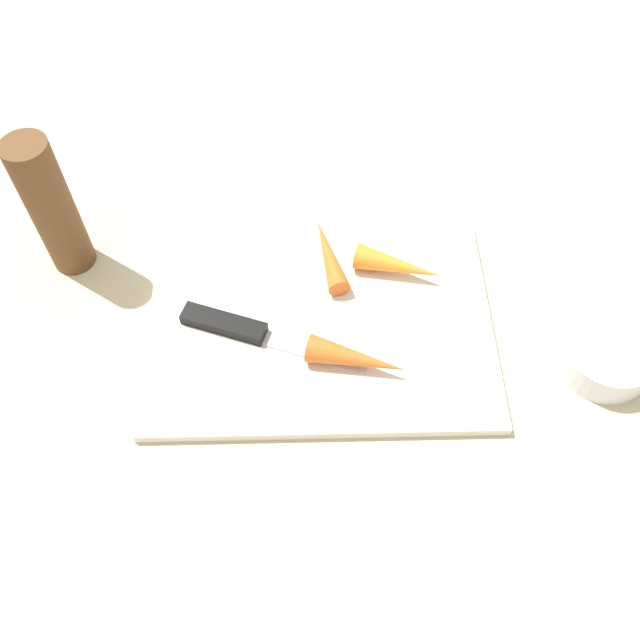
{
  "coord_description": "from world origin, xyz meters",
  "views": [
    {
      "loc": [
        -0.01,
        -0.4,
        0.61
      ],
      "look_at": [
        0.0,
        0.0,
        0.01
      ],
      "focal_mm": 38.81,
      "sensor_mm": 36.0,
      "label": 1
    }
  ],
  "objects_px": {
    "knife": "(236,327)",
    "pepper_grinder": "(52,208)",
    "small_bowl": "(606,355)",
    "carrot_shortest": "(398,266)",
    "carrot_longest": "(357,359)",
    "cutting_board": "(320,323)",
    "carrot_medium": "(328,254)"
  },
  "relations": [
    {
      "from": "carrot_longest",
      "to": "small_bowl",
      "type": "height_order",
      "value": "carrot_longest"
    },
    {
      "from": "pepper_grinder",
      "to": "small_bowl",
      "type": "bearing_deg",
      "value": -14.9
    },
    {
      "from": "carrot_longest",
      "to": "small_bowl",
      "type": "relative_size",
      "value": 1.04
    },
    {
      "from": "carrot_longest",
      "to": "pepper_grinder",
      "type": "distance_m",
      "value": 0.35
    },
    {
      "from": "carrot_longest",
      "to": "carrot_shortest",
      "type": "relative_size",
      "value": 1.04
    },
    {
      "from": "knife",
      "to": "carrot_shortest",
      "type": "bearing_deg",
      "value": 41.4
    },
    {
      "from": "carrot_longest",
      "to": "pepper_grinder",
      "type": "xyz_separation_m",
      "value": [
        -0.31,
        0.15,
        0.06
      ]
    },
    {
      "from": "cutting_board",
      "to": "knife",
      "type": "distance_m",
      "value": 0.09
    },
    {
      "from": "knife",
      "to": "carrot_longest",
      "type": "relative_size",
      "value": 1.97
    },
    {
      "from": "small_bowl",
      "to": "carrot_longest",
      "type": "bearing_deg",
      "value": -179.01
    },
    {
      "from": "carrot_longest",
      "to": "carrot_medium",
      "type": "distance_m",
      "value": 0.14
    },
    {
      "from": "carrot_medium",
      "to": "small_bowl",
      "type": "relative_size",
      "value": 1.04
    },
    {
      "from": "cutting_board",
      "to": "pepper_grinder",
      "type": "xyz_separation_m",
      "value": [
        -0.28,
        0.1,
        0.08
      ]
    },
    {
      "from": "pepper_grinder",
      "to": "cutting_board",
      "type": "bearing_deg",
      "value": -19.42
    },
    {
      "from": "cutting_board",
      "to": "carrot_shortest",
      "type": "height_order",
      "value": "carrot_shortest"
    },
    {
      "from": "small_bowl",
      "to": "pepper_grinder",
      "type": "relative_size",
      "value": 0.56
    },
    {
      "from": "small_bowl",
      "to": "knife",
      "type": "bearing_deg",
      "value": 173.67
    },
    {
      "from": "cutting_board",
      "to": "pepper_grinder",
      "type": "bearing_deg",
      "value": 160.58
    },
    {
      "from": "carrot_shortest",
      "to": "small_bowl",
      "type": "xyz_separation_m",
      "value": [
        0.2,
        -0.11,
        -0.01
      ]
    },
    {
      "from": "knife",
      "to": "pepper_grinder",
      "type": "height_order",
      "value": "pepper_grinder"
    },
    {
      "from": "cutting_board",
      "to": "carrot_medium",
      "type": "height_order",
      "value": "carrot_medium"
    },
    {
      "from": "carrot_medium",
      "to": "carrot_shortest",
      "type": "bearing_deg",
      "value": -117.32
    },
    {
      "from": "pepper_grinder",
      "to": "knife",
      "type": "bearing_deg",
      "value": -29.83
    },
    {
      "from": "small_bowl",
      "to": "pepper_grinder",
      "type": "xyz_separation_m",
      "value": [
        -0.56,
        0.15,
        0.07
      ]
    },
    {
      "from": "cutting_board",
      "to": "small_bowl",
      "type": "bearing_deg",
      "value": -10.37
    },
    {
      "from": "cutting_board",
      "to": "carrot_medium",
      "type": "relative_size",
      "value": 3.65
    },
    {
      "from": "cutting_board",
      "to": "carrot_shortest",
      "type": "bearing_deg",
      "value": 34.32
    },
    {
      "from": "cutting_board",
      "to": "carrot_longest",
      "type": "xyz_separation_m",
      "value": [
        0.03,
        -0.06,
        0.02
      ]
    },
    {
      "from": "carrot_shortest",
      "to": "pepper_grinder",
      "type": "height_order",
      "value": "pepper_grinder"
    },
    {
      "from": "carrot_longest",
      "to": "carrot_shortest",
      "type": "height_order",
      "value": "same"
    },
    {
      "from": "carrot_longest",
      "to": "carrot_shortest",
      "type": "distance_m",
      "value": 0.13
    },
    {
      "from": "knife",
      "to": "pepper_grinder",
      "type": "distance_m",
      "value": 0.23
    }
  ]
}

